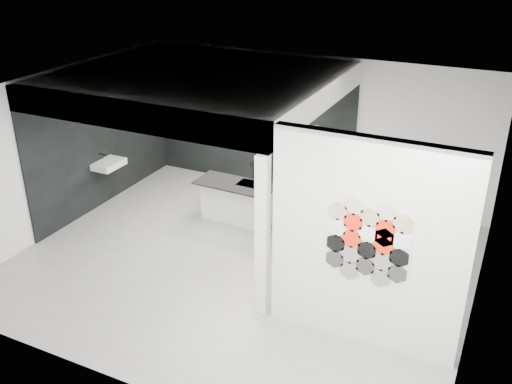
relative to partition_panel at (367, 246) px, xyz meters
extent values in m
cube|color=gray|center=(-2.23, 1.00, -1.40)|extent=(7.00, 6.00, 0.01)
cube|color=silver|center=(0.00, 0.00, 0.00)|extent=(2.45, 0.15, 2.80)
cube|color=black|center=(-3.52, 3.97, -0.22)|extent=(4.40, 0.04, 2.35)
cube|color=black|center=(-5.70, 2.00, -0.22)|extent=(0.04, 4.00, 2.35)
cube|color=silver|center=(-3.52, 2.00, 1.15)|extent=(4.40, 4.00, 0.40)
cube|color=silver|center=(-1.41, 0.00, -0.22)|extent=(0.16, 0.16, 2.35)
cube|color=silver|center=(-3.52, 0.08, 1.15)|extent=(4.40, 0.16, 0.40)
cube|color=silver|center=(-5.46, 1.80, -0.55)|extent=(0.40, 0.60, 0.12)
cube|color=black|center=(-3.43, 3.87, -0.10)|extent=(3.00, 0.15, 0.04)
cube|color=silver|center=(-2.97, 2.27, -1.03)|extent=(1.30, 0.51, 0.74)
cube|color=black|center=(-2.97, 2.20, -0.65)|extent=(1.47, 0.68, 0.03)
cube|color=black|center=(-2.75, 2.31, -0.63)|extent=(0.39, 0.34, 0.01)
cylinder|color=black|center=(-2.75, 2.48, -0.46)|extent=(0.02, 0.02, 0.34)
torus|color=black|center=(-2.75, 2.43, -0.29)|extent=(0.02, 0.12, 0.12)
cylinder|color=black|center=(-4.35, 3.87, 0.02)|extent=(0.31, 0.31, 0.20)
ellipsoid|color=black|center=(-2.54, 3.87, -0.01)|extent=(0.22, 0.22, 0.14)
cylinder|color=gray|center=(-2.08, 3.87, -0.03)|extent=(0.18, 0.18, 0.11)
cylinder|color=gray|center=(-2.08, 3.87, 0.00)|extent=(0.14, 0.14, 0.16)
cylinder|color=black|center=(-3.52, 3.87, 0.01)|extent=(0.08, 0.08, 0.18)
cylinder|color=black|center=(-4.37, 3.87, -0.02)|extent=(0.11, 0.11, 0.11)
cylinder|color=#2D2D2D|center=(-0.37, -0.09, -0.24)|extent=(0.26, 0.02, 0.26)
cylinder|color=black|center=(-0.37, -0.09, -0.01)|extent=(0.26, 0.02, 0.26)
cylinder|color=white|center=(-0.37, -0.09, 0.21)|extent=(0.26, 0.02, 0.26)
cylinder|color=tan|center=(-0.37, -0.09, 0.44)|extent=(0.26, 0.02, 0.26)
cylinder|color=#66635E|center=(-0.17, -0.09, -0.35)|extent=(0.26, 0.02, 0.26)
cylinder|color=silver|center=(-0.17, -0.09, -0.13)|extent=(0.26, 0.02, 0.26)
cylinder|color=red|center=(-0.17, -0.09, 0.10)|extent=(0.26, 0.02, 0.26)
cylinder|color=red|center=(-0.17, -0.09, 0.33)|extent=(0.26, 0.02, 0.26)
cylinder|color=beige|center=(-0.17, -0.09, 0.55)|extent=(0.26, 0.02, 0.26)
cylinder|color=#2D2D2D|center=(0.02, -0.09, -0.24)|extent=(0.26, 0.02, 0.26)
cylinder|color=black|center=(0.02, -0.09, -0.01)|extent=(0.26, 0.02, 0.26)
cylinder|color=white|center=(0.02, -0.09, 0.21)|extent=(0.26, 0.02, 0.26)
cylinder|color=tan|center=(0.02, -0.09, 0.44)|extent=(0.26, 0.02, 0.26)
cylinder|color=#66635E|center=(0.22, -0.09, -0.35)|extent=(0.26, 0.02, 0.26)
cylinder|color=silver|center=(0.22, -0.09, -0.13)|extent=(0.26, 0.02, 0.26)
cylinder|color=red|center=(0.22, -0.09, 0.10)|extent=(0.26, 0.02, 0.26)
cylinder|color=red|center=(0.22, -0.09, 0.33)|extent=(0.26, 0.02, 0.26)
cylinder|color=beige|center=(0.22, -0.09, 0.55)|extent=(0.26, 0.02, 0.26)
cylinder|color=#2D2D2D|center=(0.42, -0.09, -0.24)|extent=(0.26, 0.02, 0.26)
cylinder|color=black|center=(0.42, -0.09, -0.01)|extent=(0.26, 0.02, 0.26)
cylinder|color=white|center=(0.42, -0.09, 0.21)|extent=(0.26, 0.02, 0.26)
cylinder|color=tan|center=(0.42, -0.09, 0.44)|extent=(0.26, 0.02, 0.26)
cylinder|color=red|center=(0.22, -0.09, 0.21)|extent=(0.26, 0.02, 0.26)
camera|label=1|loc=(1.39, -6.01, 3.52)|focal=40.00mm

